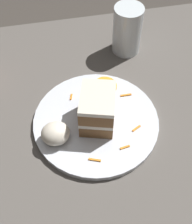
{
  "coord_description": "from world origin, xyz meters",
  "views": [
    {
      "loc": [
        0.12,
        0.38,
        0.62
      ],
      "look_at": [
        0.04,
        -0.01,
        0.08
      ],
      "focal_mm": 50.0,
      "sensor_mm": 36.0,
      "label": 1
    }
  ],
  "objects": [
    {
      "name": "cake_slice",
      "position": [
        0.04,
        -0.01,
        0.09
      ],
      "size": [
        0.1,
        0.11,
        0.09
      ],
      "rotation": [
        0.0,
        0.0,
        6.0
      ],
      "color": "brown",
      "rests_on": "plate"
    },
    {
      "name": "dining_table",
      "position": [
        0.0,
        0.0,
        0.02
      ],
      "size": [
        1.11,
        0.81,
        0.03
      ],
      "primitive_type": "cube",
      "color": "#56514C",
      "rests_on": "ground"
    },
    {
      "name": "orange_garnish",
      "position": [
        0.0,
        -0.11,
        0.05
      ],
      "size": [
        0.06,
        0.06,
        0.01
      ],
      "primitive_type": "cylinder",
      "color": "orange",
      "rests_on": "plate"
    },
    {
      "name": "carrot_shreds_scatter",
      "position": [
        0.01,
        0.01,
        0.05
      ],
      "size": [
        0.15,
        0.19,
        0.0
      ],
      "color": "orange",
      "rests_on": "plate"
    },
    {
      "name": "ground_plane",
      "position": [
        0.0,
        0.0,
        0.0
      ],
      "size": [
        6.0,
        6.0,
        0.0
      ],
      "primitive_type": "plane",
      "color": "#38332D",
      "rests_on": "ground"
    },
    {
      "name": "cream_dollop",
      "position": [
        0.13,
        0.02,
        0.07
      ],
      "size": [
        0.06,
        0.06,
        0.05
      ],
      "primitive_type": "ellipsoid",
      "color": "silver",
      "rests_on": "plate"
    },
    {
      "name": "drinking_glass",
      "position": [
        -0.09,
        -0.24,
        0.09
      ],
      "size": [
        0.08,
        0.08,
        0.13
      ],
      "color": "silver",
      "rests_on": "dining_table"
    },
    {
      "name": "plate",
      "position": [
        0.04,
        -0.01,
        0.04
      ],
      "size": [
        0.28,
        0.28,
        0.01
      ],
      "primitive_type": "cylinder",
      "color": "silver",
      "rests_on": "dining_table"
    }
  ]
}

